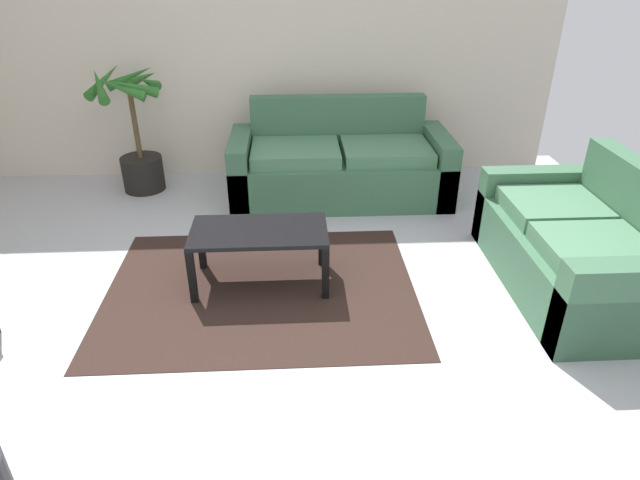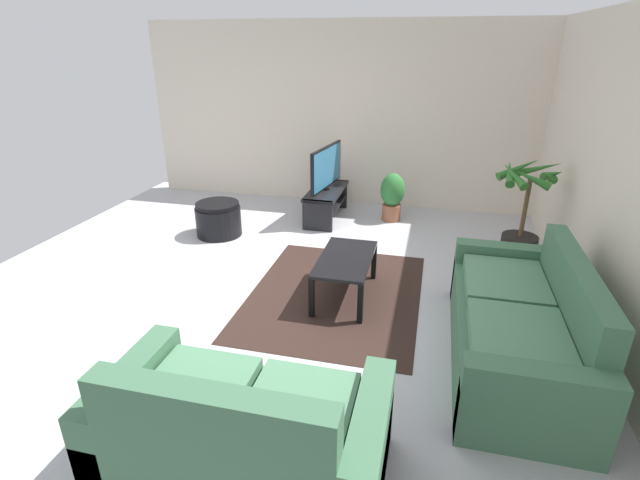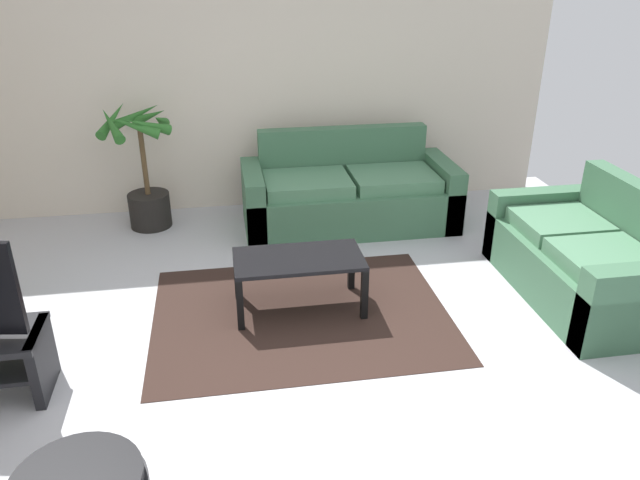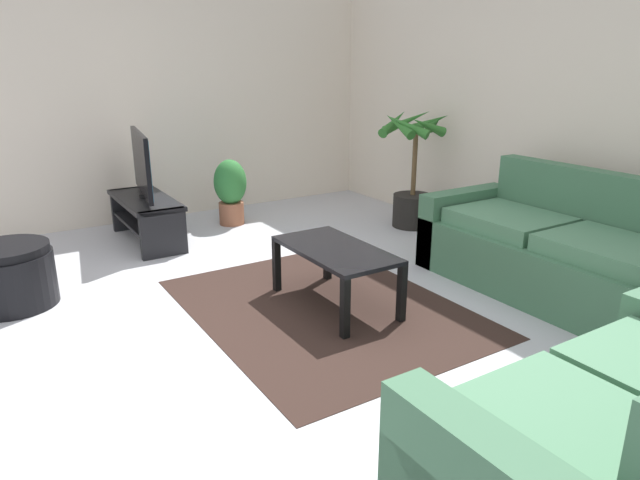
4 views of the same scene
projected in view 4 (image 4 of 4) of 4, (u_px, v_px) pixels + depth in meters
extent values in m
plane|color=#B2B2B7|center=(237.00, 328.00, 3.72)|extent=(6.60, 6.60, 0.00)
cube|color=beige|center=(553.00, 100.00, 4.83)|extent=(6.00, 0.06, 2.70)
cube|color=beige|center=(108.00, 94.00, 5.73)|extent=(0.06, 6.00, 2.70)
cube|color=#3F6B4C|center=(555.00, 268.00, 4.20)|extent=(2.06, 0.90, 0.42)
cube|color=#3F6B4C|center=(594.00, 202.00, 4.25)|extent=(1.70, 0.16, 0.48)
cube|color=#3F6B4C|center=(463.00, 225.00, 4.93)|extent=(0.18, 0.90, 0.62)
cube|color=#4F7F5D|center=(509.00, 220.00, 4.43)|extent=(0.81, 0.66, 0.12)
cube|color=#4F7F5D|center=(612.00, 250.00, 3.75)|extent=(0.81, 0.66, 0.12)
cube|color=#3F6B4C|center=(622.00, 468.00, 2.14)|extent=(0.90, 1.63, 0.42)
cube|color=#4F7F5D|center=(567.00, 429.00, 1.94)|extent=(0.66, 0.60, 0.12)
cube|color=black|center=(145.00, 200.00, 5.36)|extent=(1.10, 0.45, 0.04)
cube|color=black|center=(147.00, 222.00, 5.42)|extent=(1.02, 0.39, 0.03)
cube|color=black|center=(132.00, 208.00, 5.84)|extent=(0.06, 0.41, 0.43)
cube|color=black|center=(164.00, 233.00, 5.00)|extent=(0.06, 0.41, 0.43)
cube|color=black|center=(141.00, 163.00, 5.25)|extent=(1.03, 0.20, 0.58)
cube|color=teal|center=(144.00, 163.00, 5.26)|extent=(0.97, 0.16, 0.53)
cylinder|color=black|center=(144.00, 196.00, 5.35)|extent=(0.10, 0.10, 0.04)
cube|color=black|center=(335.00, 250.00, 3.94)|extent=(0.96, 0.51, 0.03)
cube|color=black|center=(277.00, 266.00, 4.26)|extent=(0.05, 0.05, 0.40)
cube|color=black|center=(345.00, 309.00, 3.53)|extent=(0.05, 0.05, 0.40)
cube|color=black|center=(328.00, 255.00, 4.49)|extent=(0.05, 0.05, 0.40)
cube|color=black|center=(402.00, 293.00, 3.76)|extent=(0.05, 0.05, 0.40)
cube|color=black|center=(323.00, 307.00, 4.02)|extent=(2.20, 1.70, 0.01)
cylinder|color=black|center=(412.00, 210.00, 5.93)|extent=(0.40, 0.40, 0.34)
cylinder|color=brown|center=(414.00, 162.00, 5.78)|extent=(0.05, 0.05, 0.68)
cone|color=#2B6926|center=(428.00, 126.00, 5.49)|extent=(0.15, 0.41, 0.24)
cone|color=#2B6926|center=(434.00, 124.00, 5.67)|extent=(0.38, 0.27, 0.23)
cone|color=#2B6926|center=(430.00, 122.00, 5.81)|extent=(0.47, 0.18, 0.26)
cone|color=#2B6926|center=(407.00, 121.00, 5.91)|extent=(0.27, 0.53, 0.29)
cone|color=#2B6926|center=(394.00, 122.00, 5.80)|extent=(0.29, 0.51, 0.28)
cone|color=#2B6926|center=(399.00, 125.00, 5.56)|extent=(0.45, 0.12, 0.25)
cone|color=#2B6926|center=(409.00, 126.00, 5.48)|extent=(0.43, 0.29, 0.25)
cylinder|color=brown|center=(232.00, 213.00, 6.03)|extent=(0.26, 0.26, 0.24)
ellipsoid|color=#2E7133|center=(230.00, 182.00, 5.93)|extent=(0.34, 0.34, 0.48)
cylinder|color=black|center=(11.00, 280.00, 4.01)|extent=(0.59, 0.59, 0.39)
cylinder|color=black|center=(6.00, 250.00, 3.94)|extent=(0.56, 0.56, 0.06)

